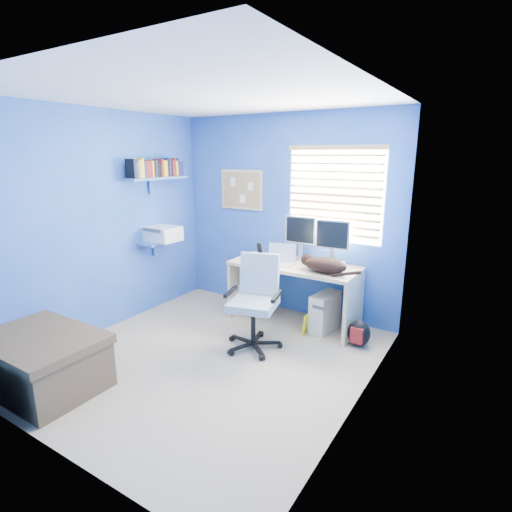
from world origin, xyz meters
The scene contains 23 objects.
floor centered at (0.00, 0.00, 0.00)m, with size 3.00×3.20×0.00m, color tan.
ceiling centered at (0.00, 0.00, 2.50)m, with size 3.00×3.20×0.00m, color white.
wall_back centered at (0.00, 1.60, 1.25)m, with size 3.00×0.01×2.50m, color #1D55A4.
wall_front centered at (0.00, -1.60, 1.25)m, with size 3.00×0.01×2.50m, color #1D55A4.
wall_left centered at (-1.50, 0.00, 1.25)m, with size 0.01×3.20×2.50m, color #1D55A4.
wall_right centered at (1.50, 0.00, 1.25)m, with size 0.01×3.20×2.50m, color #1D55A4.
desk centered at (0.31, 1.26, 0.37)m, with size 1.53×0.65×0.74m, color #D1B37D.
laptop centered at (0.17, 1.16, 0.85)m, with size 0.33×0.26×0.22m, color silver.
monitor_left centered at (0.27, 1.52, 1.01)m, with size 0.40×0.12×0.54m, color silver.
monitor_right centered at (0.71, 1.45, 1.01)m, with size 0.40×0.12×0.54m, color silver.
phone centered at (-0.24, 1.36, 0.82)m, with size 0.09×0.11×0.17m, color black.
mug centered at (0.72, 1.43, 0.79)m, with size 0.10×0.09×0.10m, color #276129.
cd_spindle centered at (0.83, 1.38, 0.78)m, with size 0.13×0.13×0.07m, color silver.
cat centered at (0.76, 1.11, 0.83)m, with size 0.48×0.25×0.17m, color black.
tower_pc centered at (0.73, 1.24, 0.23)m, with size 0.19×0.44×0.45m, color beige.
drawer_boxes centered at (-0.25, 1.23, 0.20)m, with size 0.35×0.28×0.41m, color tan.
yellow_book centered at (0.59, 1.04, 0.12)m, with size 0.03×0.17×0.24m, color yellow.
backpack centered at (1.19, 1.06, 0.14)m, with size 0.25×0.19×0.29m, color black.
bed_corner centered at (-0.93, -1.17, 0.24)m, with size 1.02×0.72×0.49m, color brown.
office_chair centered at (0.24, 0.48, 0.37)m, with size 0.70×0.70×0.98m.
window_blinds centered at (0.65, 1.57, 1.55)m, with size 1.15×0.05×1.10m.
corkboard centered at (-0.65, 1.58, 1.55)m, with size 0.64×0.02×0.52m.
wall_shelves centered at (-1.35, 0.75, 1.43)m, with size 0.42×0.90×1.05m.
Camera 1 is at (2.32, -2.87, 2.01)m, focal length 28.00 mm.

